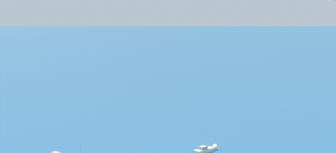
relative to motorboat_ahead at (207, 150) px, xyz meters
The scene contains 1 object.
motorboat_ahead is the anchor object (origin of this frame).
Camera 1 is at (-143.22, -20.45, 48.05)m, focal length 65.96 mm.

